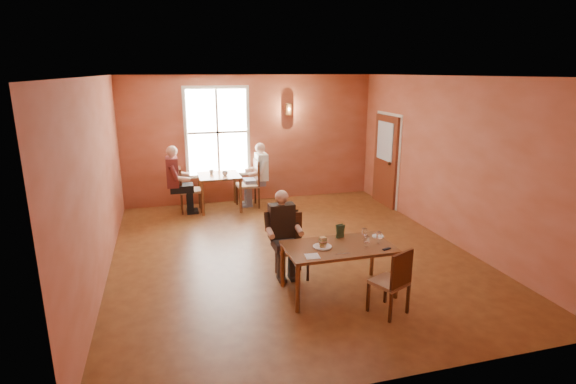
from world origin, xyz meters
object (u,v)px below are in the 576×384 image
object	(u,v)px
chair_empty	(389,281)
diner_maroon	(188,180)
diner_main	(292,238)
chair_diner_main	(292,247)
diner_white	(249,177)
chair_diner_white	(247,184)
main_table	(338,269)
chair_diner_maroon	(190,189)
second_table	(220,192)

from	to	relation	value
chair_empty	diner_maroon	distance (m)	5.66
diner_main	diner_maroon	xyz separation A→B (m)	(-1.30, 3.88, 0.10)
chair_diner_main	chair_empty	xyz separation A→B (m)	(0.93, -1.35, -0.04)
chair_diner_main	diner_main	distance (m)	0.16
diner_white	chair_diner_white	bearing A→B (deg)	90.00
diner_white	main_table	bearing A→B (deg)	-174.47
chair_diner_maroon	chair_empty	bearing A→B (deg)	22.85
chair_diner_maroon	diner_maroon	xyz separation A→B (m)	(-0.03, 0.00, 0.23)
diner_main	chair_diner_maroon	distance (m)	4.08
chair_diner_main	chair_diner_white	xyz separation A→B (m)	(0.03, 3.85, 0.06)
chair_diner_white	diner_white	world-z (taller)	diner_white
chair_empty	chair_diner_maroon	xyz separation A→B (m)	(-2.19, 5.20, 0.06)
second_table	diner_white	xyz separation A→B (m)	(0.68, 0.00, 0.31)
second_table	diner_white	distance (m)	0.75
diner_main	chair_diner_maroon	xyz separation A→B (m)	(-1.27, 3.88, -0.13)
diner_main	chair_diner_white	bearing A→B (deg)	-90.51
second_table	diner_main	bearing A→B (deg)	-80.99
chair_diner_main	diner_white	world-z (taller)	diner_white
diner_white	chair_diner_maroon	bearing A→B (deg)	90.00
main_table	diner_main	bearing A→B (deg)	128.88
diner_white	diner_maroon	xyz separation A→B (m)	(-1.36, 0.00, 0.02)
main_table	chair_diner_main	world-z (taller)	chair_diner_main
chair_diner_white	diner_main	bearing A→B (deg)	179.49
second_table	chair_empty	bearing A→B (deg)	-73.50
chair_diner_white	chair_diner_main	bearing A→B (deg)	179.49
chair_empty	diner_maroon	size ratio (longest dim) A/B	0.61
diner_main	chair_diner_maroon	bearing A→B (deg)	-71.94
chair_diner_white	diner_white	distance (m)	0.17
main_table	chair_diner_maroon	size ratio (longest dim) A/B	1.48
second_table	main_table	bearing A→B (deg)	-76.08
diner_main	second_table	bearing A→B (deg)	-80.99
second_table	chair_diner_maroon	xyz separation A→B (m)	(-0.65, 0.00, 0.11)
main_table	chair_diner_maroon	bearing A→B (deg)	111.42
main_table	chair_diner_main	size ratio (longest dim) A/B	1.55
chair_diner_main	diner_white	bearing A→B (deg)	-90.96
main_table	chair_empty	world-z (taller)	chair_empty
chair_diner_maroon	diner_maroon	bearing A→B (deg)	-90.00
chair_diner_maroon	diner_main	bearing A→B (deg)	18.06
chair_empty	diner_white	xyz separation A→B (m)	(-0.86, 5.20, 0.26)
diner_white	chair_diner_main	bearing A→B (deg)	179.04
chair_diner_white	main_table	bearing A→B (deg)	-174.09
chair_diner_main	diner_white	distance (m)	3.86
chair_diner_maroon	main_table	bearing A→B (deg)	21.42
main_table	diner_maroon	distance (m)	4.86
chair_diner_main	diner_main	xyz separation A→B (m)	(0.00, -0.03, 0.15)
diner_main	second_table	size ratio (longest dim) A/B	1.40
diner_maroon	main_table	bearing A→B (deg)	21.75
chair_empty	diner_white	world-z (taller)	diner_white
diner_main	diner_white	size ratio (longest dim) A/B	0.90
chair_diner_main	diner_maroon	xyz separation A→B (m)	(-1.30, 3.85, 0.25)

